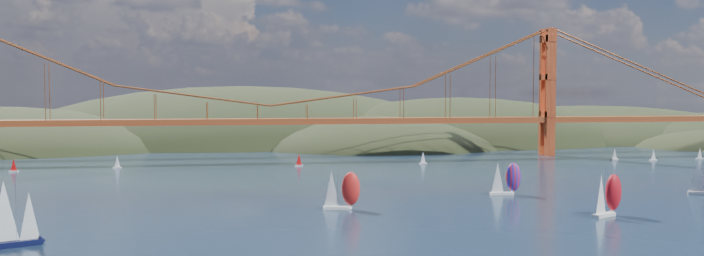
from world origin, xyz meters
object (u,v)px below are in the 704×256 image
racer_1 (607,194)px  racer_rwb (505,178)px  racer_0 (341,189)px  sloop_navy (12,214)px

racer_1 → racer_rwb: size_ratio=1.08×
racer_0 → racer_rwb: bearing=26.2°
racer_1 → racer_rwb: racer_1 is taller
racer_rwb → racer_0: bearing=-159.4°
sloop_navy → racer_rwb: bearing=-2.2°
racer_1 → sloop_navy: bearing=157.6°
racer_0 → racer_rwb: (46.72, 15.39, -0.14)m
sloop_navy → racer_rwb: (109.76, 43.83, -1.21)m
racer_0 → racer_1: size_ratio=0.96×
racer_1 → racer_0: bearing=134.6°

